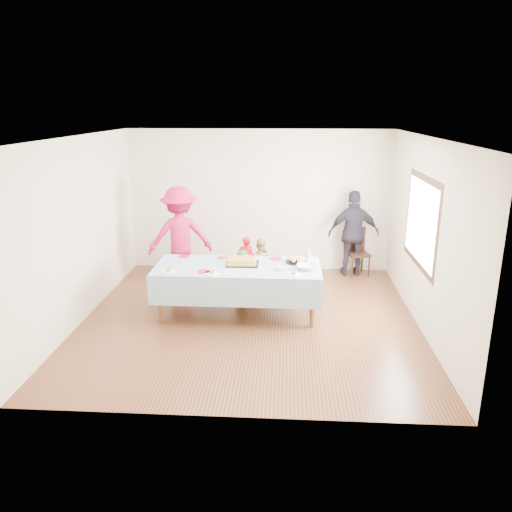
{
  "coord_description": "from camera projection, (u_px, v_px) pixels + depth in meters",
  "views": [
    {
      "loc": [
        0.54,
        -6.96,
        3.11
      ],
      "look_at": [
        0.08,
        0.3,
        0.91
      ],
      "focal_mm": 35.0,
      "sensor_mm": 36.0,
      "label": 1
    }
  ],
  "objects": [
    {
      "name": "toddler_mid",
      "position": [
        242.0,
        274.0,
        8.34
      ],
      "size": [
        0.4,
        0.27,
        0.82
      ],
      "primitive_type": "imported",
      "rotation": [
        0.0,
        0.0,
        3.13
      ],
      "color": "#216524",
      "rests_on": "ground"
    },
    {
      "name": "toddler_right",
      "position": [
        260.0,
        263.0,
        8.78
      ],
      "size": [
        0.5,
        0.42,
        0.9
      ],
      "primitive_type": "imported",
      "rotation": [
        0.0,
        0.0,
        2.93
      ],
      "color": "tan",
      "rests_on": "ground"
    },
    {
      "name": "rolls_tray",
      "position": [
        296.0,
        260.0,
        7.71
      ],
      "size": [
        0.34,
        0.34,
        0.1
      ],
      "color": "black",
      "rests_on": "party_table"
    },
    {
      "name": "plate_white_mid",
      "position": [
        212.0,
        273.0,
        7.2
      ],
      "size": [
        0.22,
        0.22,
        0.01
      ],
      "primitive_type": "cylinder",
      "color": "white",
      "rests_on": "party_table"
    },
    {
      "name": "party_hat",
      "position": [
        308.0,
        253.0,
        7.9
      ],
      "size": [
        0.11,
        0.11,
        0.18
      ],
      "primitive_type": "cone",
      "color": "silver",
      "rests_on": "party_table"
    },
    {
      "name": "adult_left",
      "position": [
        180.0,
        236.0,
        8.87
      ],
      "size": [
        1.28,
        0.95,
        1.77
      ],
      "primitive_type": "imported",
      "rotation": [
        0.0,
        0.0,
        3.43
      ],
      "color": "#BC174B",
      "rests_on": "ground"
    },
    {
      "name": "plate_red_near",
      "position": [
        204.0,
        271.0,
        7.29
      ],
      "size": [
        0.2,
        0.2,
        0.01
      ],
      "primitive_type": "cylinder",
      "color": "red",
      "rests_on": "party_table"
    },
    {
      "name": "birthday_cake",
      "position": [
        242.0,
        262.0,
        7.62
      ],
      "size": [
        0.49,
        0.38,
        0.09
      ],
      "color": "black",
      "rests_on": "party_table"
    },
    {
      "name": "plate_white_right",
      "position": [
        293.0,
        275.0,
        7.15
      ],
      "size": [
        0.22,
        0.22,
        0.01
      ],
      "primitive_type": "cylinder",
      "color": "white",
      "rests_on": "party_table"
    },
    {
      "name": "plate_red_far_a",
      "position": [
        184.0,
        256.0,
        8.03
      ],
      "size": [
        0.17,
        0.17,
        0.01
      ],
      "primitive_type": "cylinder",
      "color": "red",
      "rests_on": "party_table"
    },
    {
      "name": "ground",
      "position": [
        250.0,
        319.0,
        7.58
      ],
      "size": [
        5.0,
        5.0,
        0.0
      ],
      "primitive_type": "plane",
      "color": "#492714",
      "rests_on": "ground"
    },
    {
      "name": "adult_right",
      "position": [
        354.0,
        234.0,
        9.34
      ],
      "size": [
        0.97,
        0.46,
        1.62
      ],
      "primitive_type": "imported",
      "rotation": [
        0.0,
        0.0,
        3.21
      ],
      "color": "#282431",
      "rests_on": "ground"
    },
    {
      "name": "plate_red_far_d",
      "position": [
        276.0,
        258.0,
        7.91
      ],
      "size": [
        0.2,
        0.2,
        0.01
      ],
      "primitive_type": "cylinder",
      "color": "red",
      "rests_on": "party_table"
    },
    {
      "name": "room_walls",
      "position": [
        253.0,
        204.0,
        7.07
      ],
      "size": [
        5.04,
        5.04,
        2.72
      ],
      "color": "beige",
      "rests_on": "ground"
    },
    {
      "name": "plate_red_far_c",
      "position": [
        246.0,
        258.0,
        7.91
      ],
      "size": [
        0.16,
        0.16,
        0.01
      ],
      "primitive_type": "cylinder",
      "color": "red",
      "rests_on": "party_table"
    },
    {
      "name": "plate_red_far_b",
      "position": [
        223.0,
        258.0,
        7.94
      ],
      "size": [
        0.17,
        0.17,
        0.01
      ],
      "primitive_type": "cylinder",
      "color": "red",
      "rests_on": "party_table"
    },
    {
      "name": "party_table",
      "position": [
        238.0,
        269.0,
        7.57
      ],
      "size": [
        2.5,
        1.1,
        0.78
      ],
      "color": "brown",
      "rests_on": "ground"
    },
    {
      "name": "fork_pile",
      "position": [
        278.0,
        268.0,
        7.37
      ],
      "size": [
        0.24,
        0.18,
        0.07
      ],
      "primitive_type": null,
      "color": "white",
      "rests_on": "party_table"
    },
    {
      "name": "dining_chair",
      "position": [
        357.0,
        249.0,
        9.5
      ],
      "size": [
        0.47,
        0.47,
        0.89
      ],
      "rotation": [
        0.0,
        0.0,
        0.25
      ],
      "color": "black",
      "rests_on": "ground"
    },
    {
      "name": "plate_white_left",
      "position": [
        168.0,
        271.0,
        7.29
      ],
      "size": [
        0.22,
        0.22,
        0.01
      ],
      "primitive_type": "cylinder",
      "color": "white",
      "rests_on": "party_table"
    },
    {
      "name": "punch_bowl",
      "position": [
        307.0,
        267.0,
        7.39
      ],
      "size": [
        0.3,
        0.3,
        0.07
      ],
      "primitive_type": "imported",
      "color": "silver",
      "rests_on": "party_table"
    },
    {
      "name": "toddler_left",
      "position": [
        246.0,
        260.0,
        9.01
      ],
      "size": [
        0.36,
        0.28,
        0.87
      ],
      "primitive_type": "imported",
      "rotation": [
        0.0,
        0.0,
        3.38
      ],
      "color": "red",
      "rests_on": "ground"
    }
  ]
}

